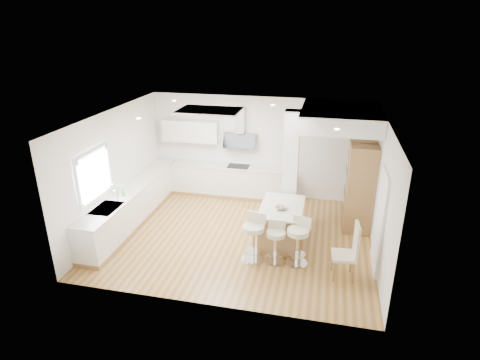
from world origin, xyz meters
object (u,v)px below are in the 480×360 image
(bar_stool_b, at_px, (276,240))
(dining_chair, at_px, (350,249))
(bar_stool_a, at_px, (254,235))
(peninsula, at_px, (281,223))
(bar_stool_c, at_px, (298,239))

(bar_stool_b, distance_m, dining_chair, 1.47)
(dining_chair, bearing_deg, bar_stool_a, 169.33)
(peninsula, xyz_separation_m, bar_stool_c, (0.44, -0.85, 0.14))
(bar_stool_a, xyz_separation_m, dining_chair, (1.90, -0.18, 0.03))
(bar_stool_b, xyz_separation_m, dining_chair, (1.45, -0.22, 0.11))
(peninsula, distance_m, bar_stool_c, 0.97)
(peninsula, bearing_deg, bar_stool_b, -90.20)
(bar_stool_a, distance_m, dining_chair, 1.91)
(bar_stool_a, height_order, dining_chair, dining_chair)
(peninsula, relative_size, dining_chair, 1.21)
(peninsula, distance_m, bar_stool_b, 0.89)
(bar_stool_a, relative_size, bar_stool_b, 1.16)
(peninsula, height_order, bar_stool_a, bar_stool_a)
(bar_stool_c, bearing_deg, bar_stool_b, -153.74)
(bar_stool_a, bearing_deg, peninsula, 75.17)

